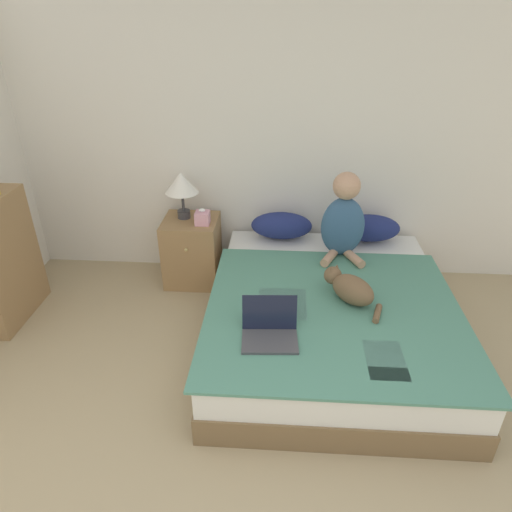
% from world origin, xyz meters
% --- Properties ---
extents(wall_back, '(5.71, 0.05, 2.55)m').
position_xyz_m(wall_back, '(0.00, 3.04, 1.27)').
color(wall_back, silver).
rests_on(wall_back, ground_plane).
extents(bed, '(1.74, 2.06, 0.42)m').
position_xyz_m(bed, '(0.34, 1.94, 0.21)').
color(bed, brown).
rests_on(bed, ground_plane).
extents(pillow_near, '(0.54, 0.27, 0.23)m').
position_xyz_m(pillow_near, '(-0.04, 2.81, 0.54)').
color(pillow_near, navy).
rests_on(pillow_near, bed).
extents(pillow_far, '(0.54, 0.27, 0.23)m').
position_xyz_m(pillow_far, '(0.72, 2.81, 0.54)').
color(pillow_far, navy).
rests_on(pillow_far, bed).
extents(person_sitting, '(0.36, 0.36, 0.71)m').
position_xyz_m(person_sitting, '(0.46, 2.53, 0.74)').
color(person_sitting, '#33567A').
rests_on(person_sitting, bed).
extents(cat_tabby, '(0.39, 0.46, 0.20)m').
position_xyz_m(cat_tabby, '(0.46, 1.86, 0.53)').
color(cat_tabby, brown).
rests_on(cat_tabby, bed).
extents(laptop_open, '(0.36, 0.30, 0.24)m').
position_xyz_m(laptop_open, '(-0.08, 1.41, 0.48)').
color(laptop_open, '#424247').
rests_on(laptop_open, bed).
extents(nightstand, '(0.47, 0.47, 0.60)m').
position_xyz_m(nightstand, '(-0.83, 2.74, 0.30)').
color(nightstand, '#937047').
rests_on(nightstand, ground_plane).
extents(table_lamp, '(0.29, 0.29, 0.41)m').
position_xyz_m(table_lamp, '(-0.89, 2.79, 0.91)').
color(table_lamp, '#38383D').
rests_on(table_lamp, nightstand).
extents(tissue_box, '(0.12, 0.12, 0.14)m').
position_xyz_m(tissue_box, '(-0.71, 2.68, 0.66)').
color(tissue_box, '#E09EB2').
rests_on(tissue_box, nightstand).
extents(bookshelf, '(0.26, 0.68, 1.02)m').
position_xyz_m(bookshelf, '(-2.20, 2.09, 0.51)').
color(bookshelf, '#99754C').
rests_on(bookshelf, ground_plane).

